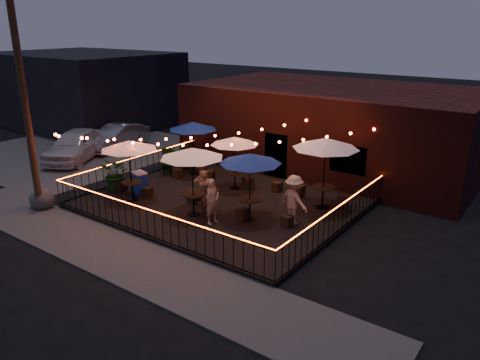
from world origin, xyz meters
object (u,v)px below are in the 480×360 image
object	(u,v)px
cafe_table_3	(235,141)
cafe_table_5	(326,144)
cafe_table_2	(192,154)
cooler	(140,182)
boulder	(42,199)
utility_pole	(26,109)
cafe_table_4	(250,159)
cafe_table_1	(193,127)
cafe_table_0	(129,146)

from	to	relation	value
cafe_table_3	cafe_table_5	distance (m)	4.11
cafe_table_2	cooler	size ratio (longest dim) A/B	3.18
boulder	cafe_table_3	bearing A→B (deg)	50.37
cafe_table_5	boulder	distance (m)	11.25
boulder	cafe_table_5	bearing A→B (deg)	34.51
cafe_table_5	cafe_table_2	bearing A→B (deg)	-136.05
cafe_table_2	cafe_table_3	world-z (taller)	cafe_table_2
utility_pole	cafe_table_4	xyz separation A→B (m)	(7.25, 3.89, -1.58)
cafe_table_1	cooler	bearing A→B (deg)	-91.94
utility_pole	cafe_table_2	size ratio (longest dim) A/B	2.82
cafe_table_5	cooler	distance (m)	7.90
utility_pole	boulder	world-z (taller)	utility_pole
cafe_table_2	boulder	bearing A→B (deg)	-153.10
cafe_table_3	boulder	xyz separation A→B (m)	(-4.99, -6.03, -1.86)
boulder	cafe_table_4	bearing A→B (deg)	26.37
cafe_table_3	cafe_table_1	bearing A→B (deg)	168.95
cafe_table_0	boulder	xyz separation A→B (m)	(-2.47, -2.48, -2.02)
cafe_table_1	cafe_table_2	distance (m)	5.04
cafe_table_0	cafe_table_1	size ratio (longest dim) A/B	0.93
cafe_table_5	boulder	bearing A→B (deg)	-145.49
cooler	boulder	distance (m)	3.86
cafe_table_4	cooler	xyz separation A→B (m)	(-5.37, -0.42, -1.81)
cafe_table_1	boulder	xyz separation A→B (m)	(-2.17, -6.58, -2.04)
cooler	utility_pole	bearing A→B (deg)	-103.60
cafe_table_2	cooler	world-z (taller)	cafe_table_2
cooler	cafe_table_3	bearing A→B (deg)	58.14
cafe_table_1	cooler	xyz separation A→B (m)	(-0.11, -3.32, -1.82)
cafe_table_2	cafe_table_3	bearing A→B (deg)	98.78
cafe_table_2	cafe_table_1	bearing A→B (deg)	131.23
cafe_table_1	cooler	distance (m)	3.79
cafe_table_3	cooler	xyz separation A→B (m)	(-2.93, -2.77, -1.64)
cafe_table_3	utility_pole	bearing A→B (deg)	-127.66
cafe_table_4	boulder	bearing A→B (deg)	-153.63
cafe_table_3	cafe_table_4	size ratio (longest dim) A/B	0.89
utility_pole	cafe_table_3	world-z (taller)	utility_pole
cafe_table_1	boulder	world-z (taller)	cafe_table_1
cafe_table_1	cafe_table_4	world-z (taller)	cafe_table_1
cafe_table_4	cafe_table_5	distance (m)	3.05
cafe_table_1	utility_pole	bearing A→B (deg)	-106.36
utility_pole	cafe_table_3	size ratio (longest dim) A/B	3.50
cafe_table_1	cafe_table_5	distance (m)	6.91
utility_pole	cafe_table_0	size ratio (longest dim) A/B	2.88
cafe_table_0	cafe_table_4	distance (m)	5.09
cafe_table_3	boulder	size ratio (longest dim) A/B	2.33
utility_pole	boulder	distance (m)	3.63
cafe_table_0	boulder	size ratio (longest dim) A/B	2.83
cafe_table_3	cafe_table_5	size ratio (longest dim) A/B	0.68
cafe_table_1	cafe_table_2	bearing A→B (deg)	-48.77
cafe_table_5	utility_pole	bearing A→B (deg)	-144.06
cafe_table_0	cafe_table_2	size ratio (longest dim) A/B	0.98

